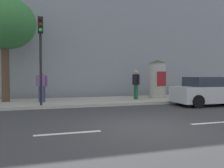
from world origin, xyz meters
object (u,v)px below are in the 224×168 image
traffic_light (41,46)px  pedestrian_tallest (42,84)px  street_tree (5,24)px  parked_car_dark (213,91)px  poster_column (158,79)px  pedestrian_in_dark_shirt (136,82)px

traffic_light → pedestrian_tallest: bearing=87.8°
traffic_light → street_tree: size_ratio=0.74×
parked_car_dark → traffic_light: bearing=171.2°
street_tree → parked_car_dark: bearing=-19.0°
traffic_light → parked_car_dark: 9.05m
poster_column → parked_car_dark: bearing=-65.3°
pedestrian_in_dark_shirt → parked_car_dark: (3.25, -2.66, -0.44)m
street_tree → pedestrian_in_dark_shirt: size_ratio=3.26×
street_tree → pedestrian_in_dark_shirt: street_tree is taller
pedestrian_in_dark_shirt → parked_car_dark: bearing=-39.3°
poster_column → pedestrian_tallest: poster_column is taller
traffic_light → pedestrian_in_dark_shirt: bearing=13.7°
traffic_light → street_tree: (-1.80, 2.26, 1.39)m
parked_car_dark → pedestrian_tallest: bearing=161.7°
traffic_light → pedestrian_in_dark_shirt: size_ratio=2.40×
poster_column → pedestrian_tallest: (-7.11, -0.42, -0.25)m
street_tree → parked_car_dark: 11.65m
traffic_light → poster_column: traffic_light is taller
street_tree → pedestrian_tallest: street_tree is taller
poster_column → street_tree: 9.45m
poster_column → pedestrian_in_dark_shirt: size_ratio=1.40×
parked_car_dark → pedestrian_in_dark_shirt: bearing=140.7°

